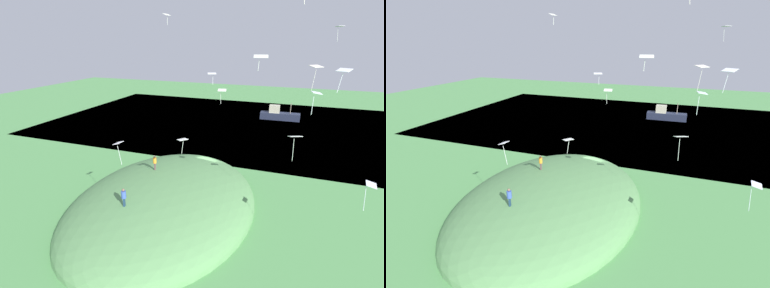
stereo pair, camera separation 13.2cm
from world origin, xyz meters
TOP-DOWN VIEW (x-y plane):
  - ground_plane at (0.00, 0.00)m, footprint 160.00×160.00m
  - lake_water at (-26.11, 0.00)m, footprint 46.11×80.00m
  - grass_hill at (9.38, -1.87)m, footprint 25.72×18.46m
  - boat_on_lake at (-31.82, 5.84)m, footprint 2.53×8.34m
  - person_watching_kites at (7.66, -3.79)m, footprint 0.38×0.38m
  - person_with_child at (15.05, -2.99)m, footprint 0.49×0.49m
  - kite_0 at (13.46, 11.36)m, footprint 0.92×0.72m
  - kite_1 at (0.33, -5.33)m, footprint 0.99×0.77m
  - kite_2 at (12.30, 1.45)m, footprint 1.00×0.95m
  - kite_3 at (2.92, 2.21)m, footprint 0.78×1.00m
  - kite_4 at (1.82, 0.72)m, footprint 0.95×1.11m
  - kite_5 at (14.71, -3.32)m, footprint 0.87×0.64m
  - kite_7 at (14.95, 15.16)m, footprint 0.93×0.69m
  - kite_8 at (9.03, 7.00)m, footprint 0.96×1.26m
  - kite_9 at (9.49, 10.31)m, footprint 1.07×1.23m
  - kite_10 at (5.92, 11.28)m, footprint 1.31×1.30m
  - kite_11 at (-2.53, 13.25)m, footprint 0.99×1.02m
  - kite_12 at (12.08, 12.89)m, footprint 0.98×1.06m

SIDE VIEW (x-z plane):
  - lake_water at x=-26.11m, z-range -0.40..0.00m
  - ground_plane at x=0.00m, z-range 0.00..0.00m
  - grass_hill at x=9.38m, z-range -3.17..3.17m
  - boat_on_lake at x=-31.82m, z-range -0.89..2.87m
  - person_with_child at x=15.05m, z-range 3.03..4.73m
  - person_watching_kites at x=7.66m, z-range 3.29..4.95m
  - kite_7 at x=14.95m, z-range 6.98..9.04m
  - kite_5 at x=14.71m, z-range 7.38..9.39m
  - kite_2 at x=12.30m, z-range 7.89..9.25m
  - kite_9 at x=9.49m, z-range 7.80..10.11m
  - kite_3 at x=2.92m, z-range 10.52..12.18m
  - kite_4 at x=1.82m, z-range 12.31..13.63m
  - kite_0 at x=13.46m, z-range 12.52..14.04m
  - kite_10 at x=5.92m, z-range 13.21..15.46m
  - kite_12 at x=12.08m, z-range 13.84..15.46m
  - kite_8 at x=9.03m, z-range 14.67..15.94m
  - kite_11 at x=-2.53m, z-range 17.00..18.58m
  - kite_1 at x=0.33m, z-range 18.61..19.87m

